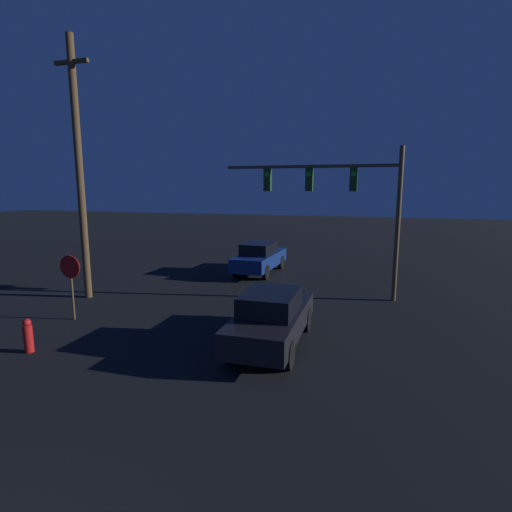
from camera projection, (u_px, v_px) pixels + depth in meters
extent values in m
cube|color=black|center=(272.00, 321.00, 11.09)|extent=(1.65, 4.37, 0.67)
cube|color=black|center=(270.00, 302.00, 10.78)|extent=(1.40, 1.94, 0.56)
cylinder|color=black|center=(259.00, 315.00, 12.64)|extent=(0.18, 0.72, 0.72)
cylinder|color=black|center=(307.00, 320.00, 12.22)|extent=(0.18, 0.72, 0.72)
cylinder|color=black|center=(230.00, 348.00, 10.07)|extent=(0.18, 0.72, 0.72)
cylinder|color=black|center=(289.00, 355.00, 9.66)|extent=(0.18, 0.72, 0.72)
sphere|color=#F9EFC6|center=(275.00, 297.00, 13.29)|extent=(0.18, 0.18, 0.18)
sphere|color=#F9EFC6|center=(302.00, 299.00, 13.04)|extent=(0.18, 0.18, 0.18)
cube|color=navy|center=(260.00, 260.00, 20.46)|extent=(1.86, 4.44, 0.67)
cube|color=black|center=(258.00, 248.00, 20.15)|extent=(1.49, 2.00, 0.56)
cylinder|color=black|center=(255.00, 261.00, 22.02)|extent=(0.22, 0.73, 0.72)
cylinder|color=black|center=(281.00, 262.00, 21.53)|extent=(0.22, 0.73, 0.72)
cylinder|color=black|center=(236.00, 270.00, 19.50)|extent=(0.22, 0.73, 0.72)
cylinder|color=black|center=(266.00, 272.00, 19.01)|extent=(0.22, 0.73, 0.72)
sphere|color=#F9EFC6|center=(265.00, 251.00, 22.64)|extent=(0.18, 0.18, 0.18)
sphere|color=#F9EFC6|center=(280.00, 252.00, 22.35)|extent=(0.18, 0.18, 0.18)
cylinder|color=brown|center=(398.00, 226.00, 15.06)|extent=(0.18, 0.18, 5.87)
cube|color=brown|center=(310.00, 166.00, 15.61)|extent=(6.79, 0.12, 0.12)
cube|color=#1E471E|center=(353.00, 179.00, 15.23)|extent=(0.28, 0.28, 0.90)
cylinder|color=green|center=(354.00, 174.00, 15.06)|extent=(0.20, 0.02, 0.20)
cube|color=#1E471E|center=(309.00, 180.00, 15.70)|extent=(0.28, 0.28, 0.90)
cylinder|color=green|center=(309.00, 174.00, 15.53)|extent=(0.20, 0.02, 0.20)
cube|color=#1E471E|center=(268.00, 180.00, 16.17)|extent=(0.28, 0.28, 0.90)
cylinder|color=green|center=(267.00, 175.00, 16.00)|extent=(0.20, 0.02, 0.20)
cylinder|color=brown|center=(72.00, 288.00, 13.16)|extent=(0.07, 0.07, 2.18)
cylinder|color=red|center=(70.00, 267.00, 13.02)|extent=(0.76, 0.03, 0.76)
cylinder|color=brown|center=(80.00, 172.00, 15.21)|extent=(0.28, 0.28, 9.86)
cube|color=brown|center=(71.00, 62.00, 14.54)|extent=(1.44, 0.14, 0.14)
cylinder|color=red|center=(28.00, 339.00, 10.65)|extent=(0.24, 0.24, 0.75)
sphere|color=red|center=(27.00, 323.00, 10.57)|extent=(0.22, 0.22, 0.22)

